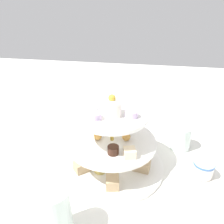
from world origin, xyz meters
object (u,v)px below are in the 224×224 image
at_px(butter_knife_left, 29,147).
at_px(water_glass_tall_right, 55,213).
at_px(water_glass_short_left, 181,138).
at_px(teacup_with_saucer, 203,169).
at_px(tiered_serving_stand, 112,147).

bearing_deg(butter_knife_left, water_glass_tall_right, 46.44).
relative_size(water_glass_short_left, butter_knife_left, 0.49).
bearing_deg(water_glass_short_left, water_glass_tall_right, -37.90).
xyz_separation_m(water_glass_tall_right, water_glass_short_left, (-0.37, 0.29, -0.02)).
distance_m(water_glass_tall_right, teacup_with_saucer, 0.42).
relative_size(tiered_serving_stand, water_glass_tall_right, 2.49).
bearing_deg(water_glass_tall_right, water_glass_short_left, 142.10).
distance_m(water_glass_tall_right, butter_knife_left, 0.36).
bearing_deg(teacup_with_saucer, tiered_serving_stand, -88.86).
height_order(tiered_serving_stand, butter_knife_left, tiered_serving_stand).
relative_size(water_glass_tall_right, water_glass_short_left, 1.51).
bearing_deg(water_glass_short_left, teacup_with_saucer, 21.55).
bearing_deg(butter_knife_left, water_glass_short_left, 108.30).
xyz_separation_m(teacup_with_saucer, butter_knife_left, (-0.04, -0.56, -0.02)).
height_order(water_glass_tall_right, butter_knife_left, water_glass_tall_right).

